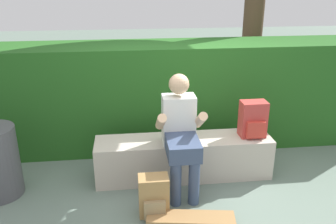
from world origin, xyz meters
TOP-DOWN VIEW (x-y plane):
  - ground_plane at (0.00, 0.00)m, footprint 24.00×24.00m
  - bench_main at (0.00, 0.29)m, footprint 1.93×0.43m
  - person_skater at (-0.07, 0.08)m, footprint 0.49×0.62m
  - skateboard_near_person at (-0.07, -0.56)m, footprint 0.82×0.32m
  - backpack_on_bench at (0.76, 0.28)m, footprint 0.28×0.23m
  - backpack_on_ground at (-0.39, -0.36)m, footprint 0.28×0.23m
  - hedge_row at (-0.15, 1.20)m, footprint 5.66×0.77m

SIDE VIEW (x-z plane):
  - ground_plane at x=0.00m, z-range 0.00..0.00m
  - skateboard_near_person at x=-0.07m, z-range 0.03..0.12m
  - backpack_on_ground at x=-0.39m, z-range -0.01..0.39m
  - bench_main at x=0.00m, z-range 0.00..0.46m
  - backpack_on_bench at x=0.76m, z-range 0.45..0.85m
  - person_skater at x=-0.07m, z-range 0.05..1.26m
  - hedge_row at x=-0.15m, z-range 0.00..1.34m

